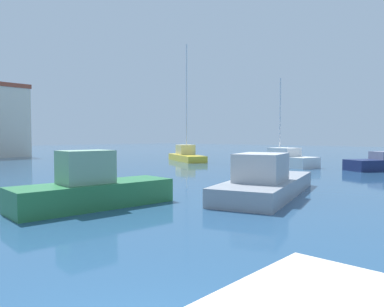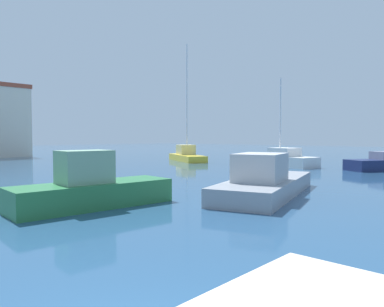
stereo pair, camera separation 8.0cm
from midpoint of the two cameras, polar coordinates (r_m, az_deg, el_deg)
The scene contains 5 objects.
water at distance 28.46m, azimuth -10.61°, elevation -2.36°, with size 160.00×160.00×0.00m, color navy.
sailboat_white_far_right at distance 31.49m, azimuth 13.65°, elevation -0.85°, with size 3.48×6.78×7.32m.
sailboat_yellow_near_pier at distance 37.33m, azimuth -0.78°, elevation -0.21°, with size 5.06×7.08×11.69m.
motorboat_green_center_channel at distance 13.23m, azimuth -15.15°, elevation -5.30°, with size 5.71×2.28×1.97m.
motorboat_grey_far_left at distance 15.58m, azimuth 11.41°, elevation -4.33°, with size 8.27×4.56×1.78m.
Camera 2 is at (-1.80, -2.86, 2.43)m, focal length 34.40 mm.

